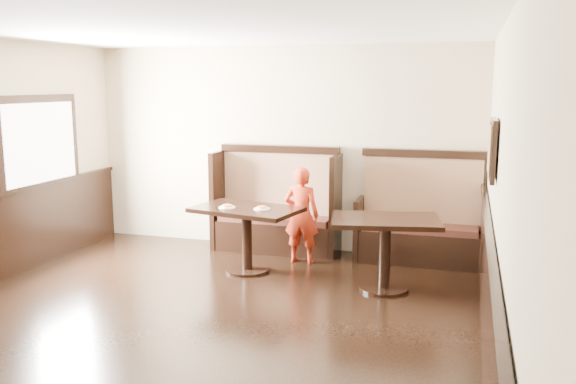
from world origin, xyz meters
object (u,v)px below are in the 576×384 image
at_px(booth_main, 277,213).
at_px(table_main, 247,222).
at_px(child, 302,215).
at_px(table_neighbor, 385,236).
at_px(booth_neighbor, 420,225).

relative_size(booth_main, table_main, 1.26).
bearing_deg(child, booth_main, -45.43).
bearing_deg(table_neighbor, child, 135.69).
xyz_separation_m(table_main, child, (0.54, 0.57, 0.01)).
xyz_separation_m(booth_main, table_neighbor, (1.66, -1.27, 0.09)).
relative_size(table_main, child, 1.12).
xyz_separation_m(table_neighbor, child, (-1.17, 0.78, 0.01)).
bearing_deg(booth_main, child, -45.12).
height_order(table_main, child, child).
bearing_deg(table_main, booth_main, 98.92).
distance_m(booth_main, child, 0.70).
bearing_deg(child, table_neighbor, 146.17).
height_order(booth_main, table_neighbor, booth_main).
relative_size(booth_neighbor, child, 1.32).
bearing_deg(table_neighbor, table_main, 162.18).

